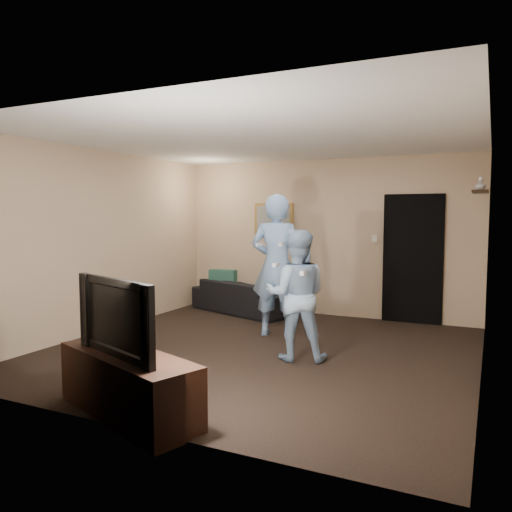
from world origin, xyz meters
The scene contains 19 objects.
ground centered at (0.00, 0.00, 0.00)m, with size 5.00×5.00×0.00m, color black.
ceiling centered at (0.00, 0.00, 2.60)m, with size 5.00×5.00×0.04m, color silver.
wall_back centered at (0.00, 2.50, 1.30)m, with size 5.00×0.04×2.60m, color tan.
wall_front centered at (0.00, -2.50, 1.30)m, with size 5.00×0.04×2.60m, color tan.
wall_left centered at (-2.50, 0.00, 1.30)m, with size 0.04×5.00×2.60m, color tan.
wall_right centered at (2.50, 0.00, 1.30)m, with size 0.04×5.00×2.60m, color tan.
sofa centered at (-1.30, 2.06, 0.28)m, with size 1.90×0.74×0.55m, color black.
throw_pillow centered at (-1.69, 2.06, 0.48)m, with size 0.48×0.15×0.48m, color #17463C.
painting_frame centered at (-0.90, 2.48, 1.60)m, with size 0.72×0.05×0.57m, color olive.
painting_canvas centered at (-0.90, 2.45, 1.60)m, with size 0.62×0.01×0.47m, color slate.
doorway centered at (1.45, 2.47, 1.00)m, with size 0.90×0.06×2.00m, color black.
light_switch centered at (0.85, 2.48, 1.30)m, with size 0.08×0.02×0.12m, color silver.
wall_shelf centered at (2.39, 1.80, 1.99)m, with size 0.20×0.60×0.03m, color black.
shelf_vase centered at (2.39, 1.65, 2.07)m, with size 0.13×0.13×0.14m, color #AFAFB4.
shelf_figurine centered at (2.39, 1.89, 2.09)m, with size 0.06×0.06×0.18m, color silver.
tv_console centered at (-0.18, -2.27, 0.25)m, with size 1.52×0.49×0.54m, color black.
television centered at (-0.18, -2.27, 0.85)m, with size 1.13×0.15×0.65m, color black.
wii_player_left centered at (-0.12, 0.77, 0.98)m, with size 0.77×0.57×1.97m.
wii_player_right centered at (0.53, -0.15, 0.76)m, with size 0.88×0.77×1.51m.
Camera 1 is at (2.56, -5.51, 1.69)m, focal length 35.00 mm.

